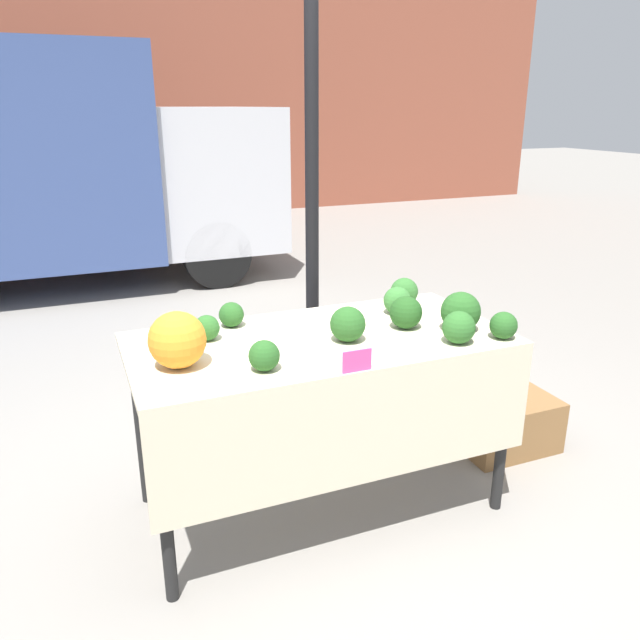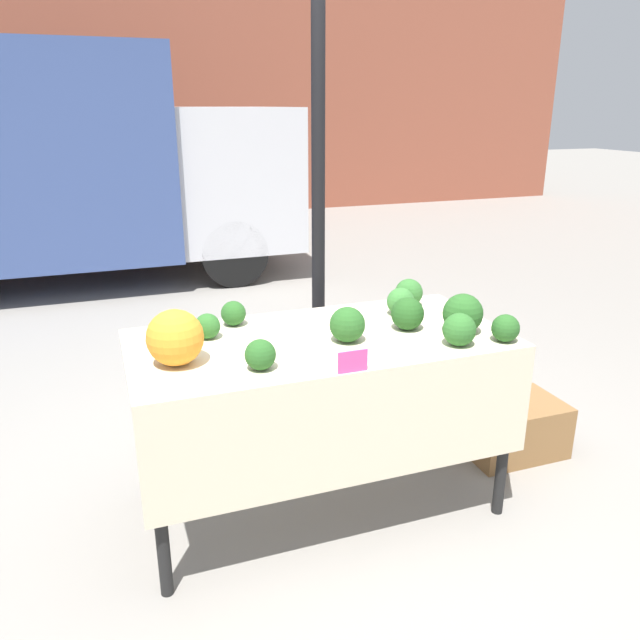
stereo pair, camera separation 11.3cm
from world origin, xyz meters
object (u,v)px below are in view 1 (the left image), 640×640
object	(u,v)px
orange_cauliflower	(177,340)
price_sign	(357,361)
parked_truck	(2,162)
produce_crate	(506,423)

from	to	relation	value
orange_cauliflower	price_sign	xyz separation A→B (m)	(0.61, -0.30, -0.07)
price_sign	parked_truck	bearing A→B (deg)	105.68
parked_truck	orange_cauliflower	size ratio (longest dim) A/B	22.87
orange_cauliflower	produce_crate	bearing A→B (deg)	5.85
parked_truck	produce_crate	size ratio (longest dim) A/B	9.73
parked_truck	orange_cauliflower	world-z (taller)	parked_truck
orange_cauliflower	parked_truck	bearing A→B (deg)	99.78
price_sign	produce_crate	distance (m)	1.45
price_sign	produce_crate	size ratio (longest dim) A/B	0.23
parked_truck	produce_crate	bearing A→B (deg)	-60.92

